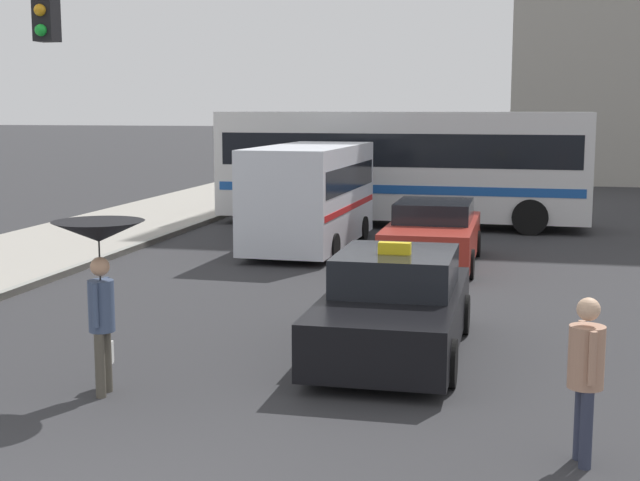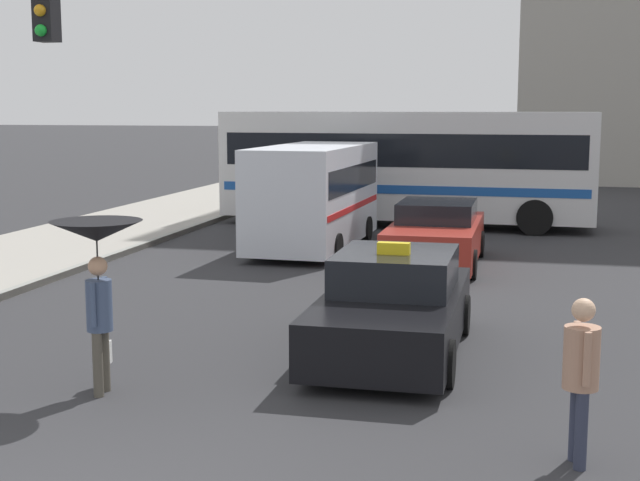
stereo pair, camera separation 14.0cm
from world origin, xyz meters
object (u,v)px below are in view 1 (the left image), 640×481
Objects in this scene: taxi at (394,307)px; pedestrian_man at (586,366)px; sedan_red at (433,235)px; pedestrian_with_umbrella at (99,254)px; ambulance_van at (310,192)px; city_bus at (401,163)px.

taxi is 2.62× the size of pedestrian_man.
pedestrian_with_umbrella is (-2.95, -9.63, 1.04)m from sedan_red.
pedestrian_with_umbrella is at bearing 39.29° from taxi.
sedan_red is at bearing 154.23° from ambulance_van.
sedan_red is 6.79m from city_bus.
pedestrian_with_umbrella is (-1.39, -16.13, -0.12)m from city_bus.
ambulance_van is (-3.26, 8.72, 0.73)m from taxi.
taxi is at bearing -156.83° from pedestrian_man.
ambulance_van reaches higher than taxi.
pedestrian_man is at bearing 15.16° from city_bus.
taxi is 0.80× the size of ambulance_van.
sedan_red is at bearing -23.00° from pedestrian_with_umbrella.
pedestrian_man is (5.55, -12.18, -0.41)m from ambulance_van.
ambulance_van is at bearing -27.70° from sedan_red.
pedestrian_with_umbrella reaches higher than pedestrian_man.
city_bus is 17.54m from pedestrian_man.
taxi is at bearing 112.41° from ambulance_van.
taxi is at bearing 9.10° from city_bus.
pedestrian_with_umbrella is at bearing 92.69° from ambulance_van.
city_bus reaches higher than pedestrian_man.
ambulance_van is 0.50× the size of city_bus.
sedan_red is (-0.16, 7.09, 0.00)m from taxi.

